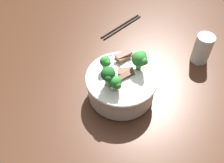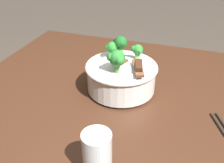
% 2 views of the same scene
% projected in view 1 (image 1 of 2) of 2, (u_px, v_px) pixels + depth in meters
% --- Properties ---
extents(ground, '(10.00, 10.00, 0.00)m').
position_uv_depth(ground, '(128.00, 149.00, 1.55)').
color(ground, '#4C4238').
extents(dining_table, '(1.28, 1.06, 0.78)m').
position_uv_depth(dining_table, '(135.00, 77.00, 1.04)').
color(dining_table, '#472819').
rests_on(dining_table, ground).
extents(rice_bowl, '(0.22, 0.22, 0.17)m').
position_uv_depth(rice_bowl, '(121.00, 82.00, 0.80)').
color(rice_bowl, white).
rests_on(rice_bowl, dining_table).
extents(drinking_glass, '(0.06, 0.06, 0.11)m').
position_uv_depth(drinking_glass, '(202.00, 50.00, 0.91)').
color(drinking_glass, white).
rests_on(drinking_glass, dining_table).
extents(chopsticks_pair, '(0.11, 0.21, 0.01)m').
position_uv_depth(chopsticks_pair, '(122.00, 26.00, 1.07)').
color(chopsticks_pair, '#28231E').
rests_on(chopsticks_pair, dining_table).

